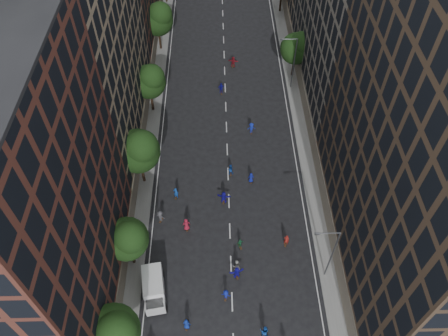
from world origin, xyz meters
The scene contains 30 objects.
ground centered at (0.00, 40.00, 0.00)m, with size 240.00×240.00×0.00m, color black.
sidewalk_left centered at (-12.00, 47.50, 0.07)m, with size 4.00×105.00×0.15m, color slate.
sidewalk_right centered at (12.00, 47.50, 0.07)m, with size 4.00×105.00×0.15m, color slate.
bldg_left_a centered at (-19.00, 11.00, 15.00)m, with size 14.00×22.00×30.00m, color #532920.
bldg_left_b centered at (-19.00, 35.00, 17.00)m, with size 14.00×26.00×34.00m, color #907A5E.
tree_left_0 centered at (-11.01, 3.85, 5.96)m, with size 5.20×5.20×8.83m.
tree_left_1 centered at (-11.02, 13.86, 5.55)m, with size 4.80×4.80×8.21m.
tree_left_2 centered at (-10.99, 25.83, 6.36)m, with size 5.60×5.60×9.45m.
tree_left_3 centered at (-11.02, 39.85, 5.82)m, with size 5.00×5.00×8.58m.
tree_left_4 centered at (-11.00, 55.84, 6.10)m, with size 5.40×5.40×9.08m.
tree_right_a centered at (11.38, 47.85, 5.63)m, with size 5.00×5.00×8.39m.
streetlamp_near centered at (10.37, 12.00, 5.17)m, with size 2.64×0.22×9.06m.
streetlamp_far centered at (10.37, 45.00, 5.17)m, with size 2.64×0.22×9.06m.
cargo_van centered at (-8.46, 10.09, 1.38)m, with size 3.04×5.21×2.62m.
skater_0 centered at (-4.82, 6.33, 0.84)m, with size 0.82×0.53×1.67m, color #122C98.
skater_2 centered at (3.17, 5.39, 0.97)m, with size 0.94×0.73×1.93m, color #1444A4.
skater_3 centered at (-0.67, 9.46, 0.78)m, with size 1.01×0.58×1.56m, color #13219C.
skater_5 centered at (0.61, 11.98, 0.92)m, with size 1.71×0.54×1.84m, color #1F16BA.
skater_6 centered at (-5.26, 18.40, 0.96)m, with size 0.94×0.61×1.92m, color #A61B33.
skater_7 centered at (6.61, 16.04, 0.90)m, with size 0.66×0.43×1.81m, color maroon.
skater_8 centered at (0.58, 12.85, 0.92)m, with size 0.89×0.70×1.84m, color silver.
skater_9 centered at (-8.50, 19.69, 0.87)m, with size 1.13×0.65×1.74m, color #48474D.
skater_10 centered at (1.13, 15.79, 0.77)m, with size 0.90×0.38×1.54m, color #1C6039.
skater_11 centered at (-0.66, 22.38, 0.95)m, with size 1.77×0.56×1.91m, color #1D15AC.
skater_12 centered at (3.01, 25.63, 0.79)m, with size 0.78×0.50×1.59m, color #121D97.
skater_13 centered at (-6.78, 23.23, 0.91)m, with size 0.66×0.43×1.82m, color #1649B2.
skater_14 centered at (0.29, 27.03, 0.86)m, with size 0.83×0.65×1.72m, color #1441A4.
skater_15 centered at (3.59, 34.80, 0.89)m, with size 1.14×0.66×1.77m, color #172CBC.
skater_16 centered at (-0.66, 43.72, 0.96)m, with size 1.13×0.47×1.92m, color #13118E.
skater_17 centered at (1.46, 50.57, 0.94)m, with size 1.74×0.55×1.87m, color #A61B29.
Camera 1 is at (-1.26, -10.32, 45.84)m, focal length 35.00 mm.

